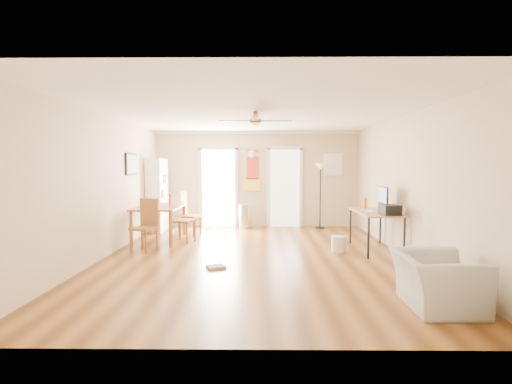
{
  "coord_description": "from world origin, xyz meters",
  "views": [
    {
      "loc": [
        0.08,
        -6.83,
        1.67
      ],
      "look_at": [
        0.0,
        0.6,
        1.15
      ],
      "focal_mm": 26.6,
      "sensor_mm": 36.0,
      "label": 1
    }
  ],
  "objects_px": {
    "bookshelf": "(157,195)",
    "dining_chair_right_a": "(190,214)",
    "dining_table": "(160,223)",
    "trash_can": "(245,216)",
    "armchair": "(437,281)",
    "wastebasket_a": "(338,244)",
    "printer": "(390,210)",
    "dining_chair_right_b": "(183,218)",
    "dining_chair_near": "(144,225)",
    "torchiere_lamp": "(320,196)",
    "computer_desk": "(375,231)"
  },
  "relations": [
    {
      "from": "bookshelf",
      "to": "dining_chair_right_a",
      "type": "relative_size",
      "value": 1.77
    },
    {
      "from": "dining_table",
      "to": "trash_can",
      "type": "height_order",
      "value": "dining_table"
    },
    {
      "from": "dining_chair_right_a",
      "to": "armchair",
      "type": "height_order",
      "value": "dining_chair_right_a"
    },
    {
      "from": "bookshelf",
      "to": "wastebasket_a",
      "type": "xyz_separation_m",
      "value": [
        4.14,
        -2.33,
        -0.77
      ]
    },
    {
      "from": "printer",
      "to": "dining_chair_right_a",
      "type": "bearing_deg",
      "value": 148.92
    },
    {
      "from": "dining_chair_right_b",
      "to": "dining_chair_near",
      "type": "relative_size",
      "value": 1.04
    },
    {
      "from": "wastebasket_a",
      "to": "armchair",
      "type": "relative_size",
      "value": 0.32
    },
    {
      "from": "torchiere_lamp",
      "to": "wastebasket_a",
      "type": "xyz_separation_m",
      "value": [
        -0.09,
        -2.79,
        -0.71
      ]
    },
    {
      "from": "dining_chair_near",
      "to": "armchair",
      "type": "relative_size",
      "value": 1.04
    },
    {
      "from": "dining_chair_near",
      "to": "armchair",
      "type": "xyz_separation_m",
      "value": [
        4.34,
        -2.93,
        -0.19
      ]
    },
    {
      "from": "dining_table",
      "to": "armchair",
      "type": "xyz_separation_m",
      "value": [
        4.3,
        -3.97,
        -0.07
      ]
    },
    {
      "from": "computer_desk",
      "to": "printer",
      "type": "bearing_deg",
      "value": -77.72
    },
    {
      "from": "dining_chair_right_a",
      "to": "printer",
      "type": "distance_m",
      "value": 4.56
    },
    {
      "from": "dining_table",
      "to": "dining_chair_right_b",
      "type": "distance_m",
      "value": 0.58
    },
    {
      "from": "torchiere_lamp",
      "to": "bookshelf",
      "type": "bearing_deg",
      "value": -173.71
    },
    {
      "from": "dining_chair_right_a",
      "to": "dining_chair_near",
      "type": "xyz_separation_m",
      "value": [
        -0.59,
        -1.66,
        -0.02
      ]
    },
    {
      "from": "computer_desk",
      "to": "dining_chair_right_b",
      "type": "bearing_deg",
      "value": 168.51
    },
    {
      "from": "bookshelf",
      "to": "wastebasket_a",
      "type": "height_order",
      "value": "bookshelf"
    },
    {
      "from": "trash_can",
      "to": "armchair",
      "type": "distance_m",
      "value": 6.17
    },
    {
      "from": "dining_chair_near",
      "to": "computer_desk",
      "type": "height_order",
      "value": "dining_chair_near"
    },
    {
      "from": "dining_chair_near",
      "to": "trash_can",
      "type": "bearing_deg",
      "value": 75.56
    },
    {
      "from": "dining_chair_right_b",
      "to": "dining_chair_near",
      "type": "xyz_separation_m",
      "value": [
        -0.59,
        -0.9,
        -0.02
      ]
    },
    {
      "from": "dining_chair_right_b",
      "to": "printer",
      "type": "distance_m",
      "value": 4.27
    },
    {
      "from": "dining_table",
      "to": "torchiere_lamp",
      "type": "bearing_deg",
      "value": 24.17
    },
    {
      "from": "trash_can",
      "to": "torchiere_lamp",
      "type": "relative_size",
      "value": 0.36
    },
    {
      "from": "trash_can",
      "to": "bookshelf",
      "type": "bearing_deg",
      "value": -169.04
    },
    {
      "from": "torchiere_lamp",
      "to": "printer",
      "type": "relative_size",
      "value": 4.83
    },
    {
      "from": "dining_chair_right_a",
      "to": "printer",
      "type": "relative_size",
      "value": 2.92
    },
    {
      "from": "dining_chair_near",
      "to": "printer",
      "type": "distance_m",
      "value": 4.67
    },
    {
      "from": "dining_chair_right_a",
      "to": "dining_chair_near",
      "type": "bearing_deg",
      "value": 175.61
    },
    {
      "from": "dining_chair_right_a",
      "to": "dining_chair_near",
      "type": "height_order",
      "value": "dining_chair_right_a"
    },
    {
      "from": "dining_chair_right_a",
      "to": "dining_chair_near",
      "type": "distance_m",
      "value": 1.76
    },
    {
      "from": "dining_chair_near",
      "to": "computer_desk",
      "type": "xyz_separation_m",
      "value": [
        4.53,
        0.1,
        -0.12
      ]
    },
    {
      "from": "bookshelf",
      "to": "armchair",
      "type": "relative_size",
      "value": 1.9
    },
    {
      "from": "dining_chair_right_a",
      "to": "torchiere_lamp",
      "type": "relative_size",
      "value": 0.6
    },
    {
      "from": "trash_can",
      "to": "armchair",
      "type": "height_order",
      "value": "armchair"
    },
    {
      "from": "computer_desk",
      "to": "wastebasket_a",
      "type": "bearing_deg",
      "value": -170.09
    },
    {
      "from": "bookshelf",
      "to": "computer_desk",
      "type": "bearing_deg",
      "value": -6.39
    },
    {
      "from": "bookshelf",
      "to": "dining_chair_near",
      "type": "xyz_separation_m",
      "value": [
        0.35,
        -2.29,
        -0.42
      ]
    },
    {
      "from": "dining_chair_right_b",
      "to": "wastebasket_a",
      "type": "xyz_separation_m",
      "value": [
        3.2,
        -0.93,
        -0.37
      ]
    },
    {
      "from": "dining_chair_near",
      "to": "dining_chair_right_b",
      "type": "bearing_deg",
      "value": 76.54
    },
    {
      "from": "dining_table",
      "to": "torchiere_lamp",
      "type": "relative_size",
      "value": 0.89
    },
    {
      "from": "dining_chair_near",
      "to": "wastebasket_a",
      "type": "bearing_deg",
      "value": 19.43
    },
    {
      "from": "dining_table",
      "to": "dining_chair_right_a",
      "type": "xyz_separation_m",
      "value": [
        0.55,
        0.62,
        0.14
      ]
    },
    {
      "from": "dining_chair_near",
      "to": "printer",
      "type": "bearing_deg",
      "value": 14.94
    },
    {
      "from": "dining_chair_right_a",
      "to": "torchiere_lamp",
      "type": "xyz_separation_m",
      "value": [
        3.28,
        1.1,
        0.34
      ]
    },
    {
      "from": "bookshelf",
      "to": "dining_chair_right_b",
      "type": "height_order",
      "value": "bookshelf"
    },
    {
      "from": "dining_table",
      "to": "trash_can",
      "type": "bearing_deg",
      "value": 42.79
    },
    {
      "from": "dining_chair_near",
      "to": "torchiere_lamp",
      "type": "distance_m",
      "value": 4.77
    },
    {
      "from": "wastebasket_a",
      "to": "computer_desk",
      "type": "bearing_deg",
      "value": 9.91
    }
  ]
}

